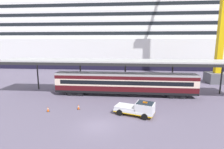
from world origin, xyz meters
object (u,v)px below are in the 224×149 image
at_px(traffic_cone_mid, 48,109).
at_px(service_truck, 138,108).
at_px(train_carriage, 125,83).
at_px(traffic_cone_near, 78,107).
at_px(cruise_ship, 158,29).

bearing_deg(traffic_cone_mid, service_truck, -0.96).
height_order(train_carriage, traffic_cone_near, train_carriage).
bearing_deg(traffic_cone_mid, traffic_cone_near, 16.87).
distance_m(cruise_ship, traffic_cone_mid, 57.70).
distance_m(service_truck, traffic_cone_mid, 12.43).
distance_m(cruise_ship, traffic_cone_near, 55.17).
height_order(cruise_ship, service_truck, cruise_ship).
distance_m(service_truck, traffic_cone_near, 8.55).
distance_m(traffic_cone_near, traffic_cone_mid, 4.18).
xyz_separation_m(cruise_ship, train_carriage, (-11.85, -42.65, -12.09)).
bearing_deg(service_truck, traffic_cone_near, 170.40).
bearing_deg(service_truck, cruise_ship, 79.10).
distance_m(train_carriage, traffic_cone_mid, 13.74).
height_order(traffic_cone_near, traffic_cone_mid, traffic_cone_mid).
bearing_deg(traffic_cone_near, cruise_ship, 69.91).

